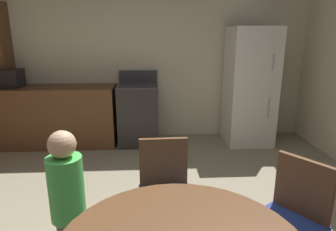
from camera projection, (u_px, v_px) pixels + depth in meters
wall_back at (144, 54)px, 4.65m from camera, size 5.47×0.12×2.70m
kitchen_counter at (50, 116)px, 4.43m from camera, size 1.99×0.60×0.90m
oven_range at (138, 114)px, 4.50m from camera, size 0.60×0.60×1.10m
refrigerator at (250, 87)px, 4.43m from camera, size 0.68×0.68×1.76m
microwave at (6, 78)px, 4.24m from camera, size 0.44×0.32×0.26m
chair_northeast at (291, 216)px, 1.90m from camera, size 0.56×0.56×0.87m
chair_north at (165, 189)px, 2.24m from camera, size 0.41×0.41×0.87m
person_child at (68, 207)px, 1.87m from camera, size 0.31×0.31×1.09m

